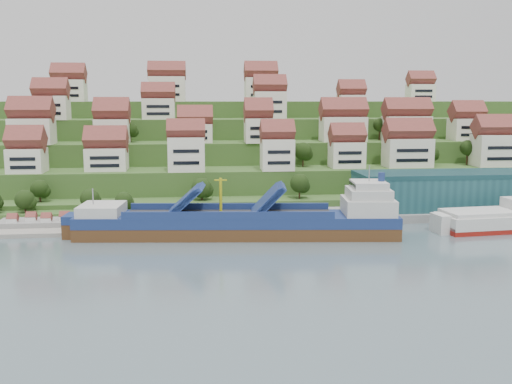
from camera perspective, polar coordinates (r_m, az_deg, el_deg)
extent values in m
plane|color=slate|center=(136.36, 3.16, -4.21)|extent=(300.00, 300.00, 0.00)
cube|color=gray|center=(154.68, 9.62, -2.31)|extent=(180.00, 14.00, 2.20)
cube|color=gray|center=(150.86, -19.97, -3.26)|extent=(45.00, 20.00, 1.00)
cube|color=#2D4C1E|center=(219.99, -0.37, 1.45)|extent=(260.00, 128.00, 4.00)
cube|color=#2D4C1E|center=(224.49, -0.49, 2.51)|extent=(260.00, 118.00, 11.00)
cube|color=#2D4C1E|center=(232.03, -0.68, 3.59)|extent=(260.00, 102.00, 18.00)
cube|color=#2D4C1E|center=(239.66, -0.86, 4.61)|extent=(260.00, 86.00, 25.00)
cube|color=#2D4C1E|center=(248.39, -1.05, 5.46)|extent=(260.00, 68.00, 31.00)
cube|color=white|center=(176.41, -21.92, 2.95)|extent=(9.91, 8.66, 6.91)
cube|color=white|center=(174.30, -14.69, 3.20)|extent=(11.81, 8.57, 6.63)
cube|color=white|center=(167.64, -6.98, 3.78)|extent=(10.55, 7.03, 9.94)
cube|color=white|center=(169.08, 2.13, 3.76)|extent=(9.46, 7.62, 9.21)
cube|color=white|center=(177.82, 9.05, 3.70)|extent=(10.16, 7.73, 7.85)
cube|color=white|center=(183.56, 14.91, 3.82)|extent=(14.12, 8.26, 8.81)
cube|color=white|center=(194.39, 22.77, 3.85)|extent=(13.12, 8.31, 9.87)
cube|color=white|center=(190.22, -21.48, 5.66)|extent=(12.67, 8.90, 7.97)
cube|color=white|center=(188.60, -14.15, 5.93)|extent=(10.65, 8.98, 7.59)
cube|color=white|center=(186.09, -6.09, 5.87)|extent=(10.83, 7.90, 5.95)
cube|color=white|center=(184.08, 0.23, 6.17)|extent=(8.62, 8.56, 7.80)
cube|color=white|center=(192.74, 8.68, 6.24)|extent=(14.60, 8.36, 8.08)
cube|color=white|center=(199.72, 14.79, 6.16)|extent=(15.09, 8.18, 8.19)
cube|color=white|center=(208.24, 20.28, 5.89)|extent=(10.60, 8.04, 7.34)
cube|color=white|center=(204.46, -19.77, 7.92)|extent=(11.08, 7.86, 7.97)
cube|color=white|center=(202.50, -9.71, 8.20)|extent=(11.02, 7.30, 7.14)
cube|color=white|center=(202.57, 1.38, 8.66)|extent=(10.99, 7.79, 9.50)
cube|color=white|center=(207.86, 9.47, 8.40)|extent=(9.20, 7.14, 8.35)
cube|color=white|center=(223.34, -18.16, 9.60)|extent=(11.69, 8.03, 7.89)
cube|color=white|center=(219.76, -8.87, 10.12)|extent=(13.40, 7.51, 9.23)
cube|color=white|center=(221.22, 0.48, 10.20)|extent=(12.04, 8.15, 9.01)
cube|color=white|center=(240.68, 16.10, 9.49)|extent=(10.11, 7.05, 6.78)
ellipsoid|color=#203712|center=(166.30, -20.82, 0.32)|extent=(4.93, 4.93, 4.93)
ellipsoid|color=#203712|center=(161.36, 4.38, 0.88)|extent=(5.36, 5.36, 5.36)
ellipsoid|color=#203712|center=(159.09, -5.45, 0.41)|extent=(5.72, 5.72, 5.72)
ellipsoid|color=#203712|center=(189.99, 17.14, 3.77)|extent=(4.74, 4.74, 4.74)
ellipsoid|color=#203712|center=(194.84, 20.40, 4.18)|extent=(4.86, 4.86, 4.86)
ellipsoid|color=#203712|center=(178.40, 4.73, 4.08)|extent=(5.53, 5.53, 5.53)
ellipsoid|color=#203712|center=(200.94, 12.27, 6.59)|extent=(4.52, 4.52, 4.52)
ellipsoid|color=#203712|center=(192.83, -14.71, 5.88)|extent=(5.25, 5.25, 5.25)
ellipsoid|color=#203712|center=(190.38, -12.47, 6.13)|extent=(4.66, 4.66, 4.66)
ellipsoid|color=#203712|center=(205.90, 1.48, 8.95)|extent=(7.50, 7.50, 7.50)
ellipsoid|color=#203712|center=(214.65, 9.60, 8.53)|extent=(4.97, 4.97, 4.97)
ellipsoid|color=#203712|center=(213.00, 9.96, 8.27)|extent=(4.93, 4.93, 4.93)
ellipsoid|color=#203712|center=(158.43, -22.12, -0.71)|extent=(5.02, 5.02, 5.02)
ellipsoid|color=#203712|center=(154.64, -16.27, -0.64)|extent=(5.08, 5.08, 5.08)
ellipsoid|color=#203712|center=(153.43, -13.08, -0.86)|extent=(4.66, 4.66, 4.66)
cube|color=#1F5056|center=(166.85, 20.14, 0.22)|extent=(60.00, 15.00, 10.00)
cylinder|color=gray|center=(148.48, 9.44, -0.78)|extent=(0.16, 0.16, 8.00)
cube|color=maroon|center=(148.07, 9.70, 0.60)|extent=(1.20, 0.05, 0.80)
cube|color=white|center=(150.82, -23.14, -2.83)|extent=(2.40, 2.20, 2.20)
cube|color=white|center=(151.09, -21.52, -2.71)|extent=(2.40, 2.20, 2.20)
cube|color=white|center=(148.64, -20.19, -2.82)|extent=(2.40, 2.20, 2.20)
cube|color=white|center=(149.13, -18.56, -2.69)|extent=(2.40, 2.20, 2.20)
cube|color=#513118|center=(133.58, -1.88, -4.04)|extent=(75.06, 18.44, 4.76)
cube|color=navy|center=(132.90, -1.88, -2.75)|extent=(75.07, 18.55, 2.48)
cube|color=beige|center=(136.86, -15.17, -1.70)|extent=(10.51, 11.72, 2.48)
cube|color=#262628|center=(132.71, -2.71, -2.22)|extent=(48.34, 14.20, 0.29)
cube|color=navy|center=(132.94, -7.24, -0.85)|extent=(8.10, 11.15, 6.59)
cube|color=navy|center=(132.06, 1.00, -0.84)|extent=(7.75, 11.11, 6.96)
cylinder|color=gold|center=(132.04, -3.55, -0.44)|extent=(0.73, 0.73, 8.57)
cube|color=beige|center=(135.04, 11.16, -1.41)|extent=(12.41, 11.90, 3.81)
cube|color=beige|center=(134.53, 11.20, -0.13)|extent=(10.41, 10.58, 2.38)
cube|color=beige|center=(134.23, 11.22, 0.71)|extent=(8.40, 9.26, 1.71)
cylinder|color=navy|center=(134.59, 12.44, 1.47)|extent=(1.66, 1.66, 2.10)
cube|color=maroon|center=(152.25, 22.90, -3.30)|extent=(29.07, 12.99, 2.45)
cube|color=silver|center=(151.84, 22.95, -2.54)|extent=(29.08, 13.10, 3.01)
cube|color=silver|center=(151.49, 22.99, -1.84)|extent=(27.57, 11.83, 1.13)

